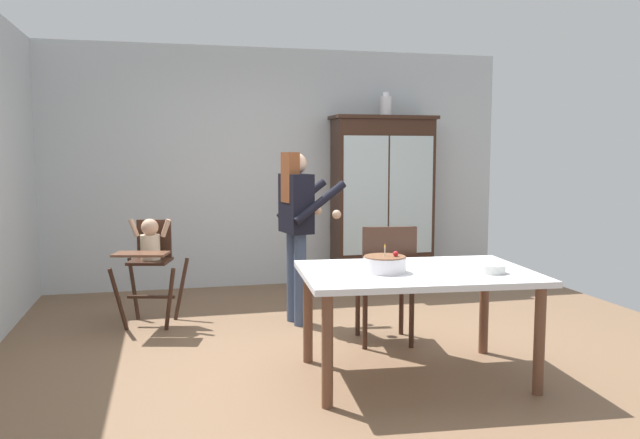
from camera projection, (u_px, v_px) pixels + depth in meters
The scene contains 10 objects.
ground_plane at pixel (339, 351), 4.90m from camera, with size 6.24×6.24×0.00m, color brown.
wall_back at pixel (279, 168), 7.30m from camera, with size 5.32×0.06×2.70m, color silver.
china_cabinet at pixel (382, 200), 7.36m from camera, with size 1.20×0.48×1.94m.
ceramic_vase at pixel (386, 105), 7.26m from camera, with size 0.13×0.13×0.27m.
high_chair_with_toddler at pixel (150, 252), 5.59m from camera, with size 0.70×0.78×0.95m.
adult_person at pixel (297, 216), 5.61m from camera, with size 0.57×0.56×1.53m.
dining_table at pixel (416, 283), 4.27m from camera, with size 1.61×1.15×0.74m.
birthday_cake at pixel (385, 264), 4.18m from camera, with size 0.28×0.28×0.19m.
serving_bowl at pixel (492, 269), 4.16m from camera, with size 0.18×0.18×0.06m, color silver.
dining_chair_far_side at pixel (387, 276), 5.00m from camera, with size 0.50×0.50×0.96m.
Camera 1 is at (-1.26, -4.60, 1.53)m, focal length 35.63 mm.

